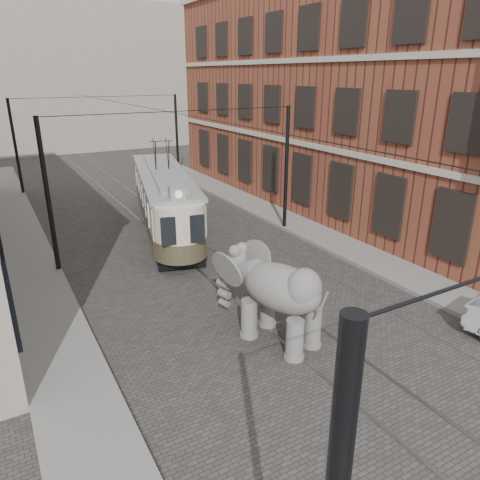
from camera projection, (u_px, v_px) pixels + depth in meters
ground at (259, 302)px, 15.60m from camera, size 120.00×120.00×0.00m
tram_rails at (259, 301)px, 15.60m from camera, size 1.54×80.00×0.02m
sidewalk_right at (385, 265)px, 18.35m from camera, size 2.00×60.00×0.15m
sidewalk_left at (60, 354)px, 12.58m from camera, size 2.00×60.00×0.15m
brick_building at (341, 99)px, 25.96m from camera, size 8.00×26.00×12.00m
distant_block at (53, 78)px, 45.87m from camera, size 28.00×10.00×14.00m
catenary at (192, 187)px, 18.56m from camera, size 11.00×30.20×6.00m
tram at (163, 186)px, 22.26m from camera, size 4.87×11.34×4.41m
elephant at (281, 300)px, 12.89m from camera, size 3.55×4.81×2.63m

